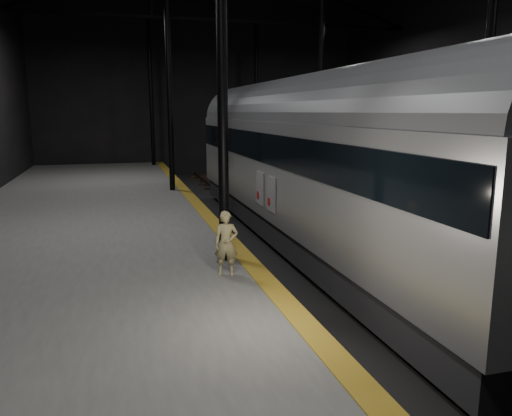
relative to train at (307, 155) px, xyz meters
name	(u,v)px	position (x,y,z in m)	size (l,w,h in m)	color
ground	(305,246)	(0.00, -0.02, -3.26)	(44.00, 44.00, 0.00)	black
platform_left	(84,248)	(-7.50, -0.02, -2.76)	(9.00, 43.80, 1.00)	#50504D
platform_right	(482,220)	(7.50, -0.02, -2.76)	(9.00, 43.80, 1.00)	#50504D
tactile_strip	(216,224)	(-3.25, -0.02, -2.25)	(0.50, 43.80, 0.01)	#95691B
track	(305,244)	(0.00, -0.02, -3.19)	(2.40, 43.00, 0.24)	#3F3328
train	(307,155)	(0.00, 0.00, 0.00)	(3.27, 21.85, 5.84)	#A0A3A7
woman	(226,243)	(-4.02, -5.26, -1.50)	(0.55, 0.36, 1.51)	tan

